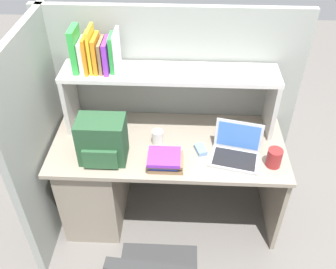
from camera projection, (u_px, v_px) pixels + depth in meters
ground_plane at (168, 211)px, 3.05m from camera, size 8.00×8.00×0.00m
desk at (116, 175)px, 2.81m from camera, size 1.60×0.70×0.73m
cubicle_partition_rear at (171, 106)px, 2.85m from camera, size 1.84×0.05×1.55m
cubicle_partition_left at (43, 139)px, 2.55m from camera, size 0.05×1.06×1.55m
overhead_hutch at (170, 84)px, 2.52m from camera, size 1.44×0.28×0.45m
reference_books_on_shelf at (95, 52)px, 2.39m from camera, size 0.29×0.20×0.29m
laptop at (236, 150)px, 2.45m from camera, size 0.36×0.31×0.22m
backpack at (102, 141)px, 2.38m from camera, size 0.30×0.23×0.31m
computer_mouse at (201, 150)px, 2.51m from camera, size 0.09×0.12×0.03m
paper_cup at (158, 138)px, 2.55m from camera, size 0.08×0.08×0.10m
snack_canister at (274, 158)px, 2.38m from camera, size 0.10×0.10×0.13m
desk_book_stack at (165, 160)px, 2.39m from camera, size 0.23×0.19×0.09m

